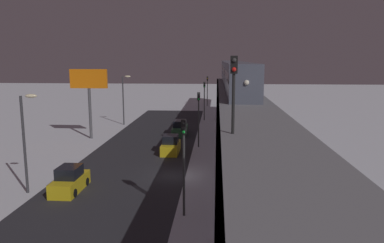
{
  "coord_description": "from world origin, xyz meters",
  "views": [
    {
      "loc": [
        -3.84,
        31.43,
        10.23
      ],
      "look_at": [
        -0.31,
        -21.17,
        1.27
      ],
      "focal_mm": 34.78,
      "sensor_mm": 36.0,
      "label": 1
    }
  ],
  "objects_px": {
    "sedan_green": "(180,129)",
    "sedan_yellow_2": "(171,146)",
    "subway_train": "(233,72)",
    "rail_signal": "(234,81)",
    "traffic_light_far": "(204,95)",
    "traffic_light_distant": "(207,87)",
    "traffic_light_near": "(184,154)",
    "sedan_yellow": "(70,181)",
    "commercial_billboard": "(89,86)",
    "traffic_light_mid": "(199,111)"
  },
  "relations": [
    {
      "from": "sedan_green",
      "to": "sedan_yellow_2",
      "type": "bearing_deg",
      "value": -90.0
    },
    {
      "from": "subway_train",
      "to": "rail_signal",
      "type": "relative_size",
      "value": 13.87
    },
    {
      "from": "rail_signal",
      "to": "traffic_light_far",
      "type": "xyz_separation_m",
      "value": [
        2.92,
        -42.57,
        -4.89
      ]
    },
    {
      "from": "subway_train",
      "to": "rail_signal",
      "type": "xyz_separation_m",
      "value": [
        1.63,
        40.02,
        0.95
      ]
    },
    {
      "from": "subway_train",
      "to": "traffic_light_distant",
      "type": "xyz_separation_m",
      "value": [
        4.55,
        -21.84,
        -3.95
      ]
    },
    {
      "from": "traffic_light_near",
      "to": "traffic_light_far",
      "type": "height_order",
      "value": "same"
    },
    {
      "from": "sedan_yellow",
      "to": "traffic_light_distant",
      "type": "height_order",
      "value": "traffic_light_distant"
    },
    {
      "from": "traffic_light_far",
      "to": "traffic_light_distant",
      "type": "relative_size",
      "value": 1.0
    },
    {
      "from": "traffic_light_far",
      "to": "sedan_green",
      "type": "bearing_deg",
      "value": 76.72
    },
    {
      "from": "rail_signal",
      "to": "sedan_yellow_2",
      "type": "bearing_deg",
      "value": -74.05
    },
    {
      "from": "sedan_green",
      "to": "traffic_light_far",
      "type": "height_order",
      "value": "traffic_light_far"
    },
    {
      "from": "sedan_yellow",
      "to": "traffic_light_distant",
      "type": "relative_size",
      "value": 0.66
    },
    {
      "from": "commercial_billboard",
      "to": "sedan_yellow",
      "type": "bearing_deg",
      "value": 104.18
    },
    {
      "from": "rail_signal",
      "to": "traffic_light_mid",
      "type": "height_order",
      "value": "rail_signal"
    },
    {
      "from": "rail_signal",
      "to": "sedan_green",
      "type": "height_order",
      "value": "rail_signal"
    },
    {
      "from": "subway_train",
      "to": "traffic_light_far",
      "type": "relative_size",
      "value": 8.67
    },
    {
      "from": "traffic_light_far",
      "to": "traffic_light_distant",
      "type": "xyz_separation_m",
      "value": [
        0.0,
        -19.28,
        0.0
      ]
    },
    {
      "from": "sedan_green",
      "to": "traffic_light_near",
      "type": "height_order",
      "value": "traffic_light_near"
    },
    {
      "from": "traffic_light_near",
      "to": "traffic_light_mid",
      "type": "height_order",
      "value": "same"
    },
    {
      "from": "sedan_yellow",
      "to": "traffic_light_distant",
      "type": "xyz_separation_m",
      "value": [
        -9.3,
        -53.82,
        3.41
      ]
    },
    {
      "from": "sedan_yellow",
      "to": "traffic_light_near",
      "type": "relative_size",
      "value": 0.66
    },
    {
      "from": "traffic_light_distant",
      "to": "sedan_green",
      "type": "bearing_deg",
      "value": 84.75
    },
    {
      "from": "commercial_billboard",
      "to": "traffic_light_distant",
      "type": "bearing_deg",
      "value": -112.14
    },
    {
      "from": "commercial_billboard",
      "to": "rail_signal",
      "type": "bearing_deg",
      "value": 122.14
    },
    {
      "from": "traffic_light_near",
      "to": "commercial_billboard",
      "type": "height_order",
      "value": "commercial_billboard"
    },
    {
      "from": "rail_signal",
      "to": "sedan_yellow",
      "type": "xyz_separation_m",
      "value": [
        12.22,
        -8.04,
        -8.3
      ]
    },
    {
      "from": "traffic_light_far",
      "to": "commercial_billboard",
      "type": "height_order",
      "value": "commercial_billboard"
    },
    {
      "from": "sedan_yellow",
      "to": "traffic_light_near",
      "type": "bearing_deg",
      "value": 156.55
    },
    {
      "from": "subway_train",
      "to": "sedan_green",
      "type": "xyz_separation_m",
      "value": [
        7.45,
        9.74,
        -7.34
      ]
    },
    {
      "from": "sedan_green",
      "to": "traffic_light_mid",
      "type": "distance_m",
      "value": 8.3
    },
    {
      "from": "subway_train",
      "to": "commercial_billboard",
      "type": "xyz_separation_m",
      "value": [
        18.68,
        12.88,
        -1.31
      ]
    },
    {
      "from": "sedan_yellow_2",
      "to": "traffic_light_near",
      "type": "distance_m",
      "value": 16.96
    },
    {
      "from": "subway_train",
      "to": "sedan_yellow",
      "type": "height_order",
      "value": "subway_train"
    },
    {
      "from": "rail_signal",
      "to": "sedan_yellow",
      "type": "relative_size",
      "value": 0.94
    },
    {
      "from": "traffic_light_distant",
      "to": "traffic_light_mid",
      "type": "bearing_deg",
      "value": 90.0
    },
    {
      "from": "traffic_light_mid",
      "to": "commercial_billboard",
      "type": "bearing_deg",
      "value": -15.26
    },
    {
      "from": "subway_train",
      "to": "commercial_billboard",
      "type": "distance_m",
      "value": 22.73
    },
    {
      "from": "traffic_light_near",
      "to": "traffic_light_mid",
      "type": "distance_m",
      "value": 19.28
    },
    {
      "from": "rail_signal",
      "to": "sedan_green",
      "type": "relative_size",
      "value": 0.84
    },
    {
      "from": "rail_signal",
      "to": "traffic_light_mid",
      "type": "bearing_deg",
      "value": -82.85
    },
    {
      "from": "traffic_light_distant",
      "to": "commercial_billboard",
      "type": "distance_m",
      "value": 37.57
    },
    {
      "from": "rail_signal",
      "to": "traffic_light_distant",
      "type": "distance_m",
      "value": 62.12
    },
    {
      "from": "commercial_billboard",
      "to": "sedan_green",
      "type": "bearing_deg",
      "value": -164.37
    },
    {
      "from": "rail_signal",
      "to": "traffic_light_near",
      "type": "bearing_deg",
      "value": -53.86
    },
    {
      "from": "traffic_light_far",
      "to": "commercial_billboard",
      "type": "distance_m",
      "value": 21.09
    },
    {
      "from": "traffic_light_distant",
      "to": "commercial_billboard",
      "type": "xyz_separation_m",
      "value": [
        14.13,
        34.72,
        2.63
      ]
    },
    {
      "from": "traffic_light_far",
      "to": "commercial_billboard",
      "type": "xyz_separation_m",
      "value": [
        14.13,
        15.43,
        2.63
      ]
    },
    {
      "from": "sedan_yellow",
      "to": "commercial_billboard",
      "type": "height_order",
      "value": "commercial_billboard"
    },
    {
      "from": "traffic_light_near",
      "to": "traffic_light_far",
      "type": "distance_m",
      "value": 38.57
    },
    {
      "from": "rail_signal",
      "to": "sedan_yellow",
      "type": "height_order",
      "value": "rail_signal"
    }
  ]
}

